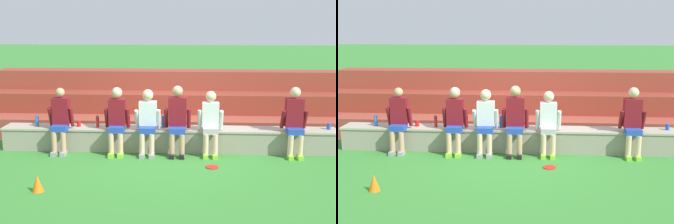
# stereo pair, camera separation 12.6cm
# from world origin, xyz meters

# --- Properties ---
(ground_plane) EXTENTS (80.00, 80.00, 0.00)m
(ground_plane) POSITION_xyz_m (0.00, 0.00, 0.00)
(ground_plane) COLOR #388433
(stone_seating_wall) EXTENTS (7.13, 0.55, 0.49)m
(stone_seating_wall) POSITION_xyz_m (0.00, 0.26, 0.26)
(stone_seating_wall) COLOR gray
(stone_seating_wall) RESTS_ON ground
(brick_bleachers) EXTENTS (9.25, 2.10, 1.46)m
(brick_bleachers) POSITION_xyz_m (0.00, 2.12, 0.57)
(brick_bleachers) COLOR #974131
(brick_bleachers) RESTS_ON ground
(person_far_left) EXTENTS (0.53, 0.52, 1.37)m
(person_far_left) POSITION_xyz_m (-2.25, -0.02, 0.72)
(person_far_left) COLOR tan
(person_far_left) RESTS_ON ground
(person_left_of_center) EXTENTS (0.53, 0.54, 1.40)m
(person_left_of_center) POSITION_xyz_m (-1.06, -0.04, 0.75)
(person_left_of_center) COLOR #DBAD89
(person_left_of_center) RESTS_ON ground
(person_center) EXTENTS (0.54, 0.55, 1.35)m
(person_center) POSITION_xyz_m (-0.41, -0.04, 0.73)
(person_center) COLOR beige
(person_center) RESTS_ON ground
(person_right_of_center) EXTENTS (0.55, 0.54, 1.44)m
(person_right_of_center) POSITION_xyz_m (0.20, -0.04, 0.77)
(person_right_of_center) COLOR tan
(person_right_of_center) RESTS_ON ground
(person_far_right) EXTENTS (0.52, 0.54, 1.33)m
(person_far_right) POSITION_xyz_m (0.88, -0.02, 0.71)
(person_far_right) COLOR beige
(person_far_right) RESTS_ON ground
(person_rightmost_edge) EXTENTS (0.53, 0.53, 1.42)m
(person_rightmost_edge) POSITION_xyz_m (2.59, 0.01, 0.76)
(person_rightmost_edge) COLOR beige
(person_rightmost_edge) RESTS_ON ground
(water_bottle_near_right) EXTENTS (0.07, 0.07, 0.25)m
(water_bottle_near_right) POSITION_xyz_m (-2.84, 0.23, 0.61)
(water_bottle_near_right) COLOR blue
(water_bottle_near_right) RESTS_ON stone_seating_wall
(water_bottle_center_gap) EXTENTS (0.07, 0.07, 0.26)m
(water_bottle_center_gap) POSITION_xyz_m (-1.52, 0.21, 0.62)
(water_bottle_center_gap) COLOR red
(water_bottle_center_gap) RESTS_ON stone_seating_wall
(water_bottle_mid_left) EXTENTS (0.08, 0.08, 0.28)m
(water_bottle_mid_left) POSITION_xyz_m (-0.11, 0.27, 0.63)
(water_bottle_mid_left) COLOR blue
(water_bottle_mid_left) RESTS_ON stone_seating_wall
(plastic_cup_left_end) EXTENTS (0.08, 0.08, 0.13)m
(plastic_cup_left_end) POSITION_xyz_m (3.38, 0.31, 0.56)
(plastic_cup_left_end) COLOR blue
(plastic_cup_left_end) RESTS_ON stone_seating_wall
(plastic_cup_middle) EXTENTS (0.09, 0.09, 0.12)m
(plastic_cup_middle) POSITION_xyz_m (-1.94, 0.27, 0.55)
(plastic_cup_middle) COLOR red
(plastic_cup_middle) RESTS_ON stone_seating_wall
(frisbee) EXTENTS (0.24, 0.24, 0.02)m
(frisbee) POSITION_xyz_m (0.89, -0.82, 0.01)
(frisbee) COLOR red
(frisbee) RESTS_ON ground
(sports_cone) EXTENTS (0.19, 0.19, 0.28)m
(sports_cone) POSITION_xyz_m (-2.01, -2.12, 0.14)
(sports_cone) COLOR orange
(sports_cone) RESTS_ON ground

